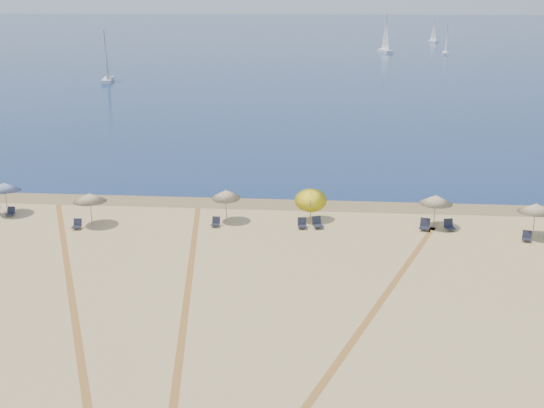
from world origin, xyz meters
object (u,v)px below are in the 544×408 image
Objects in this scene: chair_1 at (11,212)px; umbrella_3 at (311,197)px; umbrella_5 at (536,208)px; chair_8 at (527,237)px; chair_3 at (216,222)px; sailboat_1 at (433,35)px; chair_7 at (449,225)px; chair_2 at (77,225)px; chair_5 at (317,223)px; umbrella_0 at (4,187)px; sailboat_3 at (446,45)px; chair_6 at (425,225)px; sailboat_0 at (386,41)px; umbrella_1 at (90,197)px; umbrella_2 at (226,194)px; sailboat_2 at (107,66)px; umbrella_4 at (436,199)px; chair_4 at (302,224)px.

umbrella_3 is at bearing 3.97° from chair_1.
umbrella_5 is (13.87, -1.88, 0.28)m from umbrella_3.
umbrella_5 is 3.01× the size of chair_8.
sailboat_1 reaches higher than chair_3.
chair_2 is at bearing 169.90° from chair_7.
chair_5 reaches higher than chair_2.
umbrella_0 is 2.83× the size of chair_7.
chair_3 is 15.02m from chair_7.
chair_5 is 0.12× the size of sailboat_3.
chair_6 is 6.12m from chair_8.
chair_6 is (27.72, -0.48, 0.05)m from chair_1.
sailboat_0 reaches higher than chair_2.
umbrella_1 is 0.92× the size of umbrella_3.
umbrella_2 is at bearing -168.50° from chair_8.
umbrella_0 is 34.21m from chair_8.
umbrella_0 is 67.76m from sailboat_2.
chair_5 is 0.09× the size of sailboat_0.
chair_6 is at bearing 1.22° from chair_1.
chair_5 is 8.42m from chair_7.
umbrella_5 is 124.62m from sailboat_3.
sailboat_2 reaches higher than chair_7.
umbrella_3 is at bearing -173.97° from chair_6.
sailboat_2 reaches higher than sailboat_3.
chair_1 is 0.10× the size of sailboat_1.
sailboat_2 is (-29.48, 67.40, 2.31)m from chair_3.
sailboat_3 is at bearing -117.12° from sailboat_1.
umbrella_4 is at bearing -3.80° from umbrella_3.
umbrella_4 is 6.00m from umbrella_5.
chair_4 is at bearing -163.15° from chair_6.
sailboat_3 is (14.27, -3.67, -0.72)m from sailboat_0.
umbrella_5 is 28.87m from chair_2.
chair_5 is at bearing -113.50° from sailboat_0.
umbrella_0 is 0.25× the size of sailboat_0.
chair_2 reaches higher than chair_3.
umbrella_4 is 124.20m from sailboat_3.
umbrella_5 is at bearing -65.56° from sailboat_2.
sailboat_3 is at bearing 70.19° from umbrella_1.
umbrella_3 is 13.99m from umbrella_5.
umbrella_0 is 1.05× the size of umbrella_4.
chair_8 is at bearing -3.88° from umbrella_0.
sailboat_2 reaches higher than umbrella_4.
chair_6 is (7.85, 0.31, 0.03)m from chair_4.
sailboat_0 reaches higher than chair_6.
umbrella_3 is at bearing 0.71° from umbrella_0.
chair_6 is (22.29, 1.57, 0.04)m from chair_2.
umbrella_0 is at bearing -179.29° from umbrella_3.
sailboat_1 is at bearing 70.84° from chair_4.
umbrella_2 is at bearing 164.03° from chair_7.
umbrella_0 is 0.33× the size of sailboat_3.
sailboat_0 is 1.34× the size of sailboat_3.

